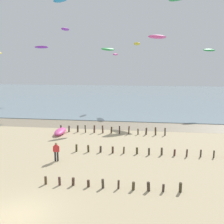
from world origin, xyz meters
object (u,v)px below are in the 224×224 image
(kite_aloft_1, at_px, (137,44))
(kite_aloft_2, at_px, (41,47))
(kite_aloft_4, at_px, (115,54))
(kite_aloft_9, at_px, (209,50))
(grounded_kite, at_px, (60,131))
(person_nearest_camera, at_px, (56,151))
(kite_aloft_10, at_px, (108,49))
(kite_aloft_7, at_px, (61,0))
(kite_aloft_6, at_px, (157,37))
(kite_aloft_0, at_px, (65,29))

(kite_aloft_1, relative_size, kite_aloft_2, 0.88)
(kite_aloft_2, distance_m, kite_aloft_4, 19.63)
(kite_aloft_1, height_order, kite_aloft_9, kite_aloft_1)
(grounded_kite, xyz_separation_m, kite_aloft_1, (8.49, 20.77, 12.21))
(person_nearest_camera, height_order, kite_aloft_10, kite_aloft_10)
(kite_aloft_7, height_order, kite_aloft_9, kite_aloft_7)
(kite_aloft_6, xyz_separation_m, kite_aloft_9, (9.30, 5.82, -1.79))
(kite_aloft_1, relative_size, kite_aloft_6, 0.80)
(person_nearest_camera, height_order, kite_aloft_7, kite_aloft_7)
(person_nearest_camera, distance_m, kite_aloft_4, 32.02)
(person_nearest_camera, xyz_separation_m, kite_aloft_1, (5.73, 29.79, 11.62))
(person_nearest_camera, bearing_deg, kite_aloft_6, 66.84)
(kite_aloft_0, relative_size, kite_aloft_9, 0.97)
(grounded_kite, relative_size, kite_aloft_6, 0.94)
(kite_aloft_0, relative_size, kite_aloft_10, 1.01)
(kite_aloft_1, relative_size, kite_aloft_7, 0.95)
(kite_aloft_0, height_order, kite_aloft_10, kite_aloft_0)
(kite_aloft_1, xyz_separation_m, kite_aloft_2, (-22.40, 7.76, 0.11))
(person_nearest_camera, distance_m, kite_aloft_6, 26.57)
(kite_aloft_2, bearing_deg, kite_aloft_0, -61.08)
(kite_aloft_7, bearing_deg, grounded_kite, -60.30)
(person_nearest_camera, height_order, kite_aloft_6, kite_aloft_6)
(person_nearest_camera, height_order, grounded_kite, person_nearest_camera)
(kite_aloft_7, bearing_deg, person_nearest_camera, -39.19)
(kite_aloft_1, xyz_separation_m, kite_aloft_10, (-3.60, -12.89, -1.74))
(kite_aloft_1, height_order, kite_aloft_10, kite_aloft_1)
(kite_aloft_0, height_order, kite_aloft_2, kite_aloft_0)
(kite_aloft_0, height_order, kite_aloft_1, kite_aloft_0)
(kite_aloft_2, xyz_separation_m, kite_aloft_7, (14.09, -27.11, 3.59))
(kite_aloft_1, bearing_deg, kite_aloft_2, -129.77)
(kite_aloft_1, bearing_deg, grounded_kite, -42.91)
(kite_aloft_7, height_order, kite_aloft_10, kite_aloft_7)
(kite_aloft_10, bearing_deg, grounded_kite, 12.55)
(kite_aloft_6, xyz_separation_m, kite_aloft_10, (-7.19, -4.87, -2.15))
(kite_aloft_4, height_order, kite_aloft_9, kite_aloft_9)
(kite_aloft_6, height_order, kite_aloft_10, kite_aloft_6)
(kite_aloft_6, distance_m, kite_aloft_10, 8.95)
(person_nearest_camera, relative_size, kite_aloft_9, 0.69)
(person_nearest_camera, distance_m, kite_aloft_0, 30.49)
(person_nearest_camera, bearing_deg, kite_aloft_2, 113.94)
(person_nearest_camera, relative_size, kite_aloft_6, 0.49)
(kite_aloft_4, bearing_deg, person_nearest_camera, -175.11)
(kite_aloft_0, xyz_separation_m, kite_aloft_6, (16.47, -4.31, -2.03))
(kite_aloft_7, distance_m, kite_aloft_9, 27.75)
(kite_aloft_2, bearing_deg, kite_aloft_1, -29.89)
(kite_aloft_2, xyz_separation_m, kite_aloft_10, (18.80, -20.64, -1.86))
(person_nearest_camera, bearing_deg, grounded_kite, 107.03)
(grounded_kite, height_order, kite_aloft_6, kite_aloft_6)
(kite_aloft_1, relative_size, kite_aloft_4, 1.14)
(kite_aloft_4, distance_m, kite_aloft_10, 13.58)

